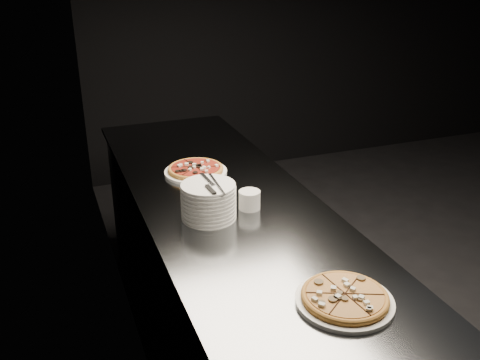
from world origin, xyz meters
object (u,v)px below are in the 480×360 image
object	(u,v)px
counter	(229,291)
cutlery	(212,185)
pizza_mushroom	(345,298)
pizza_tomato	(196,170)
plate_stack	(209,201)
ramekin	(250,199)

from	to	relation	value
counter	cutlery	xyz separation A→B (m)	(-0.12, -0.14, 0.61)
pizza_mushroom	cutlery	xyz separation A→B (m)	(-0.20, 0.66, 0.13)
counter	pizza_tomato	bearing A→B (deg)	97.36
plate_stack	cutlery	bearing A→B (deg)	-62.38
plate_stack	pizza_mushroom	bearing A→B (deg)	-72.93
pizza_tomato	plate_stack	xyz separation A→B (m)	(-0.08, -0.46, 0.05)
plate_stack	ramekin	world-z (taller)	plate_stack
ramekin	plate_stack	bearing A→B (deg)	-174.14
cutlery	ramekin	xyz separation A→B (m)	(0.17, 0.03, -0.11)
pizza_mushroom	ramekin	size ratio (longest dim) A/B	3.92
pizza_tomato	ramekin	xyz separation A→B (m)	(0.10, -0.44, 0.02)
ramekin	pizza_tomato	bearing A→B (deg)	102.70
counter	plate_stack	distance (m)	0.56
pizza_mushroom	ramekin	xyz separation A→B (m)	(-0.03, 0.70, 0.02)
pizza_mushroom	cutlery	distance (m)	0.71
pizza_mushroom	ramekin	bearing A→B (deg)	92.29
pizza_mushroom	ramekin	distance (m)	0.70
pizza_mushroom	pizza_tomato	size ratio (longest dim) A/B	1.05
plate_stack	cutlery	size ratio (longest dim) A/B	0.94
counter	ramekin	size ratio (longest dim) A/B	27.54
counter	plate_stack	world-z (taller)	plate_stack
pizza_mushroom	cutlery	bearing A→B (deg)	106.79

